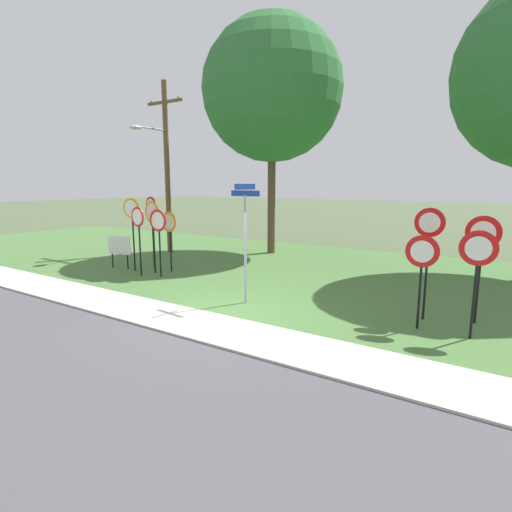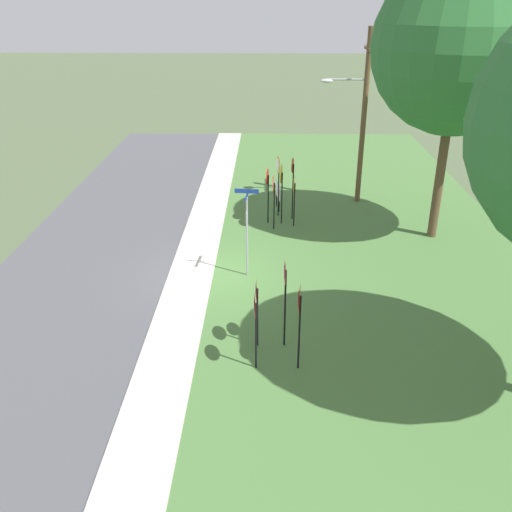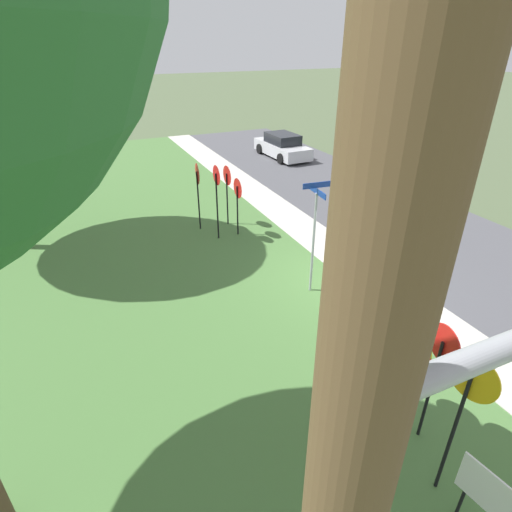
{
  "view_description": "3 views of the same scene",
  "coord_description": "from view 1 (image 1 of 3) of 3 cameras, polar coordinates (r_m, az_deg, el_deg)",
  "views": [
    {
      "loc": [
        6.06,
        -7.53,
        3.22
      ],
      "look_at": [
        -0.57,
        2.61,
        1.08
      ],
      "focal_mm": 28.18,
      "sensor_mm": 36.0,
      "label": 1
    },
    {
      "loc": [
        17.77,
        1.93,
        9.2
      ],
      "look_at": [
        1.03,
        1.56,
        1.27
      ],
      "focal_mm": 39.24,
      "sensor_mm": 36.0,
      "label": 2
    },
    {
      "loc": [
        -8.46,
        6.78,
        6.48
      ],
      "look_at": [
        -0.2,
        3.02,
        1.64
      ],
      "focal_mm": 28.88,
      "sensor_mm": 36.0,
      "label": 3
    }
  ],
  "objects": [
    {
      "name": "notice_board",
      "position": [
        16.37,
        -18.83,
        1.23
      ],
      "size": [
        1.09,
        0.18,
        1.25
      ],
      "rotation": [
        0.0,
        0.0,
        0.14
      ],
      "color": "black",
      "rests_on": "grass_median"
    },
    {
      "name": "stop_sign_far_right",
      "position": [
        15.57,
        -17.21,
        5.18
      ],
      "size": [
        0.74,
        0.15,
        2.72
      ],
      "rotation": [
        0.0,
        0.0,
        0.16
      ],
      "color": "black",
      "rests_on": "grass_median"
    },
    {
      "name": "yield_sign_far_left",
      "position": [
        9.45,
        22.45,
        -0.59
      ],
      "size": [
        0.71,
        0.1,
        2.12
      ],
      "rotation": [
        0.0,
        0.0,
        0.03
      ],
      "color": "black",
      "rests_on": "grass_median"
    },
    {
      "name": "sidewalk_strip",
      "position": [
        9.6,
        -8.46,
        -9.5
      ],
      "size": [
        44.0,
        1.6,
        0.06
      ],
      "primitive_type": "cube",
      "color": "#BCB7AD",
      "rests_on": "ground_plane"
    },
    {
      "name": "utility_pole",
      "position": [
        19.56,
        -12.87,
        12.95
      ],
      "size": [
        2.1,
        2.16,
        7.86
      ],
      "color": "brown",
      "rests_on": "grass_median"
    },
    {
      "name": "ground_plane",
      "position": [
        10.19,
        -5.43,
        -8.46
      ],
      "size": [
        160.0,
        160.0,
        0.0
      ],
      "primitive_type": "plane",
      "color": "#4C5B3D"
    },
    {
      "name": "stop_sign_far_center",
      "position": [
        14.94,
        -14.49,
        4.88
      ],
      "size": [
        0.78,
        0.13,
        2.63
      ],
      "rotation": [
        0.0,
        0.0,
        -0.11
      ],
      "color": "black",
      "rests_on": "grass_median"
    },
    {
      "name": "yield_sign_far_right",
      "position": [
        10.38,
        29.42,
        1.53
      ],
      "size": [
        0.76,
        0.12,
        2.51
      ],
      "rotation": [
        0.0,
        0.0,
        -0.1
      ],
      "color": "black",
      "rests_on": "grass_median"
    },
    {
      "name": "stop_sign_near_right",
      "position": [
        15.7,
        -14.58,
        5.28
      ],
      "size": [
        0.63,
        0.13,
        2.76
      ],
      "rotation": [
        0.0,
        0.0,
        -0.17
      ],
      "color": "black",
      "rests_on": "grass_median"
    },
    {
      "name": "oak_tree_left",
      "position": [
        19.42,
        2.31,
        22.43
      ],
      "size": [
        6.31,
        6.31,
        10.53
      ],
      "color": "brown",
      "rests_on": "grass_median"
    },
    {
      "name": "road_asphalt",
      "position": [
        7.38,
        -30.53,
        -17.26
      ],
      "size": [
        44.0,
        6.4,
        0.01
      ],
      "primitive_type": "cube",
      "color": "#4C4C51",
      "rests_on": "ground_plane"
    },
    {
      "name": "yield_sign_near_left",
      "position": [
        9.28,
        28.92,
        -0.41
      ],
      "size": [
        0.73,
        0.11,
        2.29
      ],
      "rotation": [
        0.0,
        0.0,
        0.05
      ],
      "color": "black",
      "rests_on": "grass_median"
    },
    {
      "name": "street_name_post",
      "position": [
        10.72,
        -1.55,
        3.14
      ],
      "size": [
        0.96,
        0.81,
        3.21
      ],
      "rotation": [
        0.0,
        0.0,
        -0.1
      ],
      "color": "#9EA0A8",
      "rests_on": "grass_median"
    },
    {
      "name": "yield_sign_near_right",
      "position": [
        10.15,
        23.3,
        2.45
      ],
      "size": [
        0.68,
        0.1,
        2.67
      ],
      "rotation": [
        0.0,
        0.0,
        0.03
      ],
      "color": "black",
      "rests_on": "grass_median"
    },
    {
      "name": "stop_sign_near_left",
      "position": [
        14.26,
        -13.68,
        3.87
      ],
      "size": [
        0.76,
        0.09,
        2.37
      ],
      "rotation": [
        0.0,
        0.0,
        0.01
      ],
      "color": "black",
      "rests_on": "grass_median"
    },
    {
      "name": "stop_sign_far_left",
      "position": [
        14.64,
        -16.37,
        4.09
      ],
      "size": [
        0.7,
        0.12,
        2.45
      ],
      "rotation": [
        0.0,
        0.0,
        -0.11
      ],
      "color": "black",
      "rests_on": "grass_median"
    },
    {
      "name": "grass_median",
      "position": [
        15.16,
        8.85,
        -2.29
      ],
      "size": [
        44.0,
        12.0,
        0.04
      ],
      "primitive_type": "cube",
      "color": "#477038",
      "rests_on": "ground_plane"
    },
    {
      "name": "stop_sign_center_tall",
      "position": [
        15.12,
        -12.21,
        3.88
      ],
      "size": [
        0.75,
        0.1,
        2.24
      ],
      "rotation": [
        0.0,
        0.0,
        -0.05
      ],
      "color": "black",
      "rests_on": "grass_median"
    }
  ]
}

